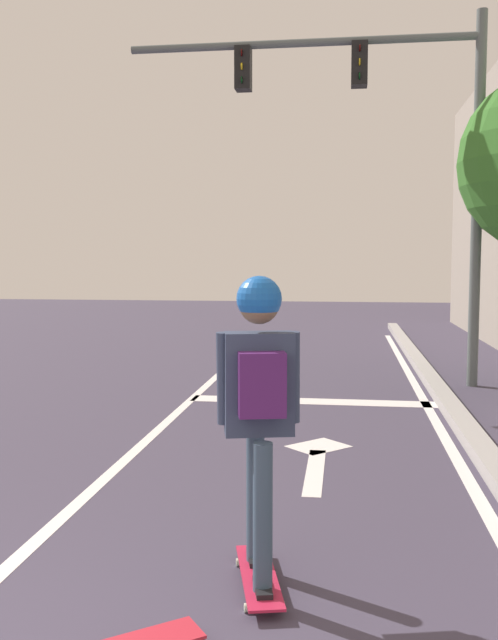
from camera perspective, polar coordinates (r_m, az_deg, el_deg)
The scene contains 9 objects.
lane_line_center at distance 8.25m, azimuth -6.96°, elevation -8.47°, with size 0.12×20.00×0.01m, color silver.
lane_line_curbside at distance 8.07m, azimuth 15.58°, elevation -8.94°, with size 0.12×20.00×0.01m, color silver.
stop_bar at distance 9.51m, azimuth 5.23°, elevation -6.66°, with size 3.31×0.40×0.01m, color silver.
lane_arrow_stem at distance 6.48m, azimuth 5.43°, elevation -12.23°, with size 0.16×1.40×0.01m, color silver.
lane_arrow_head at distance 7.29m, azimuth 5.72°, elevation -10.26°, with size 0.56×0.44×0.01m, color silver.
curb_strip at distance 8.09m, azimuth 17.36°, elevation -8.45°, with size 0.24×24.00×0.14m, color #A09B99.
skateboard at distance 4.35m, azimuth 0.81°, elevation -20.28°, with size 0.39×0.87×0.08m.
skater at distance 3.98m, azimuth 0.85°, elevation -5.42°, with size 0.47×0.64×1.75m.
traffic_signal_mast at distance 11.01m, azimuth 10.86°, elevation 15.57°, with size 5.35×0.34×5.54m.
Camera 1 is at (1.99, -1.76, 1.92)m, focal length 39.01 mm.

